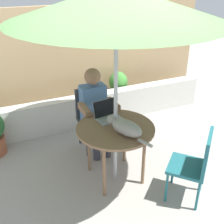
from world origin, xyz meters
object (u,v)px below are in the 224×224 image
patio_umbrella (116,3)px  chair_occupied (91,114)px  person_seated (95,107)px  chair_empty (196,162)px  patio_table (115,132)px  laptop (107,113)px  potted_plant_near_fence (118,90)px  cat (125,127)px

patio_umbrella → chair_occupied: patio_umbrella is taller
patio_umbrella → person_seated: (0.00, 0.67, -1.40)m
chair_empty → person_seated: person_seated is taller
patio_umbrella → chair_empty: 1.84m
patio_table → laptop: 0.28m
patio_table → chair_occupied: (0.00, 0.83, -0.15)m
patio_table → potted_plant_near_fence: (0.85, 1.73, -0.27)m
potted_plant_near_fence → patio_umbrella: bearing=-116.2°
chair_occupied → laptop: (-0.00, -0.58, 0.28)m
person_seated → laptop: person_seated is taller
patio_umbrella → person_seated: bearing=90.0°
laptop → cat: laptop is taller
patio_table → chair_empty: size_ratio=1.05×
chair_occupied → person_seated: person_seated is taller
patio_table → patio_umbrella: patio_umbrella is taller
chair_empty → patio_table: bearing=132.8°
patio_table → laptop: bearing=90.3°
patio_table → cat: size_ratio=1.48×
patio_umbrella → chair_empty: patio_umbrella is taller
laptop → cat: bearing=-85.1°
chair_empty → cat: 0.86m
chair_occupied → laptop: bearing=-90.1°
potted_plant_near_fence → person_seated: bearing=-128.7°
chair_empty → cat: bearing=139.4°
chair_occupied → laptop: laptop is taller
patio_table → cat: bearing=-78.6°
patio_umbrella → laptop: (-0.00, 0.25, -1.29)m
patio_umbrella → person_seated: 1.56m
chair_empty → person_seated: size_ratio=0.72×
person_seated → cat: 0.85m
potted_plant_near_fence → chair_occupied: bearing=-133.2°
chair_occupied → cat: cat is taller
patio_umbrella → laptop: size_ratio=6.76×
patio_umbrella → laptop: 1.32m
cat → patio_table: bearing=101.4°
patio_table → patio_umbrella: (0.00, 0.00, 1.43)m
chair_occupied → potted_plant_near_fence: chair_occupied is taller
chair_occupied → person_seated: 0.23m
person_seated → patio_table: bearing=-90.0°
person_seated → laptop: bearing=-90.2°
chair_occupied → chair_empty: 1.65m
chair_occupied → cat: size_ratio=1.41×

